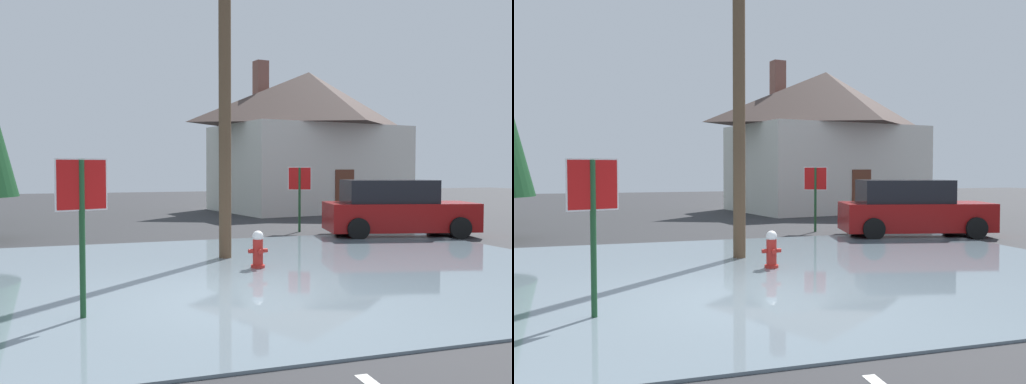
% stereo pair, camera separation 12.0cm
% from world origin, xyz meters
% --- Properties ---
extents(ground_plane, '(80.00, 80.00, 0.10)m').
position_xyz_m(ground_plane, '(0.00, 0.00, -0.05)').
color(ground_plane, '#2D2D30').
extents(flood_puddle, '(13.41, 10.10, 0.04)m').
position_xyz_m(flood_puddle, '(1.19, 2.04, 0.02)').
color(flood_puddle, slate).
rests_on(flood_puddle, ground).
extents(lane_stop_bar, '(4.50, 0.51, 0.01)m').
position_xyz_m(lane_stop_bar, '(-0.57, -1.16, 0.00)').
color(lane_stop_bar, silver).
rests_on(lane_stop_bar, ground).
extents(stop_sign_near, '(0.68, 0.22, 2.20)m').
position_xyz_m(stop_sign_near, '(-2.41, -0.41, 1.56)').
color(stop_sign_near, '#1E4C28').
rests_on(stop_sign_near, ground).
extents(fire_hydrant, '(0.40, 0.34, 0.80)m').
position_xyz_m(fire_hydrant, '(1.06, 2.43, 0.39)').
color(fire_hydrant, '#AD231E').
rests_on(fire_hydrant, ground).
extents(utility_pole, '(1.60, 0.28, 9.14)m').
position_xyz_m(utility_pole, '(0.77, 3.87, 4.75)').
color(utility_pole, brown).
rests_on(utility_pole, ground).
extents(stop_sign_far, '(0.69, 0.32, 2.10)m').
position_xyz_m(stop_sign_far, '(4.50, 8.36, 1.50)').
color(stop_sign_far, '#1E4C28').
rests_on(stop_sign_far, ground).
extents(house, '(9.94, 7.65, 7.25)m').
position_xyz_m(house, '(8.57, 16.83, 3.49)').
color(house, beige).
rests_on(house, ground).
extents(parked_car, '(4.73, 2.74, 1.71)m').
position_xyz_m(parked_car, '(6.86, 6.41, 0.81)').
color(parked_car, maroon).
rests_on(parked_car, ground).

